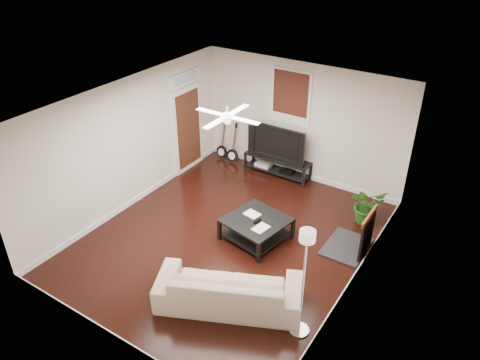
# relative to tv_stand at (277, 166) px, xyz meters

# --- Properties ---
(room) EXTENTS (5.01, 6.01, 2.81)m
(room) POSITION_rel_tv_stand_xyz_m (0.46, -2.78, 1.17)
(room) COLOR black
(room) RESTS_ON ground
(brick_accent) EXTENTS (0.02, 2.20, 2.80)m
(brick_accent) POSITION_rel_tv_stand_xyz_m (2.95, -1.78, 1.17)
(brick_accent) COLOR brown
(brick_accent) RESTS_ON floor
(fireplace) EXTENTS (0.80, 1.10, 0.92)m
(fireplace) POSITION_rel_tv_stand_xyz_m (2.66, -1.78, 0.23)
(fireplace) COLOR black
(fireplace) RESTS_ON floor
(window_back) EXTENTS (1.00, 0.06, 1.30)m
(window_back) POSITION_rel_tv_stand_xyz_m (0.16, 0.19, 1.72)
(window_back) COLOR #3D1410
(window_back) RESTS_ON wall_back
(door_left) EXTENTS (0.08, 1.00, 2.50)m
(door_left) POSITION_rel_tv_stand_xyz_m (-2.00, -0.88, 1.02)
(door_left) COLOR white
(door_left) RESTS_ON wall_left
(tv_stand) EXTENTS (1.65, 0.44, 0.46)m
(tv_stand) POSITION_rel_tv_stand_xyz_m (0.00, 0.00, 0.00)
(tv_stand) COLOR black
(tv_stand) RESTS_ON floor
(tv) EXTENTS (1.48, 0.19, 0.85)m
(tv) POSITION_rel_tv_stand_xyz_m (0.00, 0.02, 0.66)
(tv) COLOR black
(tv) RESTS_ON tv_stand
(coffee_table) EXTENTS (1.26, 1.26, 0.45)m
(coffee_table) POSITION_rel_tv_stand_xyz_m (0.89, -2.47, -0.00)
(coffee_table) COLOR black
(coffee_table) RESTS_ON floor
(sofa) EXTENTS (2.52, 1.81, 0.69)m
(sofa) POSITION_rel_tv_stand_xyz_m (1.43, -4.21, 0.11)
(sofa) COLOR #BEA68E
(sofa) RESTS_ON floor
(floor_lamp) EXTENTS (0.42, 0.42, 1.92)m
(floor_lamp) POSITION_rel_tv_stand_xyz_m (2.66, -4.11, 0.73)
(floor_lamp) COLOR silver
(floor_lamp) RESTS_ON floor
(potted_plant) EXTENTS (0.90, 0.92, 0.78)m
(potted_plant) POSITION_rel_tv_stand_xyz_m (2.49, -0.74, 0.16)
(potted_plant) COLOR #245D1A
(potted_plant) RESTS_ON floor
(guitar_left) EXTENTS (0.34, 0.26, 1.04)m
(guitar_left) POSITION_rel_tv_stand_xyz_m (-1.63, -0.03, 0.29)
(guitar_left) COLOR black
(guitar_left) RESTS_ON floor
(guitar_right) EXTENTS (0.32, 0.23, 1.04)m
(guitar_right) POSITION_rel_tv_stand_xyz_m (-1.28, -0.06, 0.29)
(guitar_right) COLOR black
(guitar_right) RESTS_ON floor
(ceiling_fan) EXTENTS (1.24, 1.24, 0.32)m
(ceiling_fan) POSITION_rel_tv_stand_xyz_m (0.46, -2.78, 2.37)
(ceiling_fan) COLOR white
(ceiling_fan) RESTS_ON ceiling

